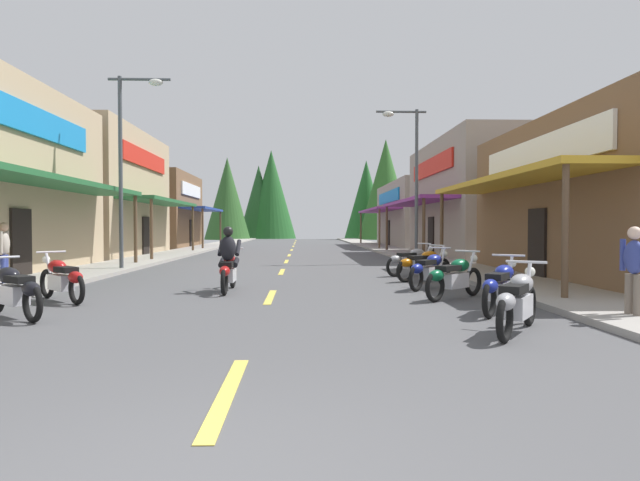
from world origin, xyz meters
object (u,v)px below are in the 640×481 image
(rider_cruising_lead, at_px, (229,265))
(pedestrian_browsing, at_px, (4,250))
(motorcycle_parked_right_1, at_px, (501,286))
(motorcycle_parked_right_4, at_px, (424,264))
(streetlamp_left, at_px, (129,146))
(motorcycle_parked_left_2, at_px, (62,278))
(motorcycle_parked_right_5, at_px, (412,260))
(motorcycle_parked_left_1, at_px, (14,290))
(streetlamp_right, at_px, (409,164))
(motorcycle_parked_right_3, at_px, (430,269))
(pedestrian_by_shop, at_px, (634,267))
(motorcycle_parked_right_0, at_px, (518,300))
(motorcycle_parked_right_2, at_px, (454,276))

(rider_cruising_lead, relative_size, pedestrian_browsing, 1.28)
(motorcycle_parked_right_1, bearing_deg, motorcycle_parked_right_4, 36.21)
(streetlamp_left, height_order, rider_cruising_lead, streetlamp_left)
(streetlamp_left, bearing_deg, motorcycle_parked_left_2, -82.38)
(motorcycle_parked_right_5, distance_m, motorcycle_parked_left_1, 11.34)
(motorcycle_parked_left_2, distance_m, rider_cruising_lead, 3.61)
(motorcycle_parked_right_1, relative_size, rider_cruising_lead, 0.84)
(streetlamp_right, relative_size, pedestrian_browsing, 3.94)
(motorcycle_parked_right_1, bearing_deg, pedestrian_browsing, 103.70)
(streetlamp_right, distance_m, motorcycle_parked_left_2, 15.50)
(streetlamp_left, xyz_separation_m, motorcycle_parked_right_3, (9.24, -5.64, -3.89))
(streetlamp_left, height_order, motorcycle_parked_right_5, streetlamp_left)
(motorcycle_parked_left_1, bearing_deg, motorcycle_parked_left_2, -45.99)
(streetlamp_left, relative_size, rider_cruising_lead, 3.18)
(motorcycle_parked_right_3, bearing_deg, streetlamp_left, 99.49)
(motorcycle_parked_right_5, relative_size, pedestrian_by_shop, 1.22)
(motorcycle_parked_right_5, bearing_deg, streetlamp_left, 137.62)
(motorcycle_parked_right_0, distance_m, motorcycle_parked_left_1, 8.18)
(motorcycle_parked_right_2, relative_size, motorcycle_parked_left_2, 1.04)
(streetlamp_left, distance_m, motorcycle_parked_right_0, 15.03)
(motorcycle_parked_right_3, height_order, motorcycle_parked_right_5, same)
(streetlamp_right, distance_m, motorcycle_parked_left_1, 17.01)
(motorcycle_parked_right_5, bearing_deg, motorcycle_parked_right_4, -120.29)
(motorcycle_parked_right_0, bearing_deg, pedestrian_by_shop, -33.33)
(motorcycle_parked_right_2, bearing_deg, motorcycle_parked_right_0, -134.15)
(motorcycle_parked_right_2, bearing_deg, streetlamp_right, 41.57)
(motorcycle_parked_left_2, bearing_deg, motorcycle_parked_right_0, -159.86)
(motorcycle_parked_right_4, height_order, motorcycle_parked_left_2, same)
(motorcycle_parked_right_4, bearing_deg, motorcycle_parked_right_3, -130.28)
(motorcycle_parked_left_2, relative_size, rider_cruising_lead, 0.75)
(streetlamp_right, bearing_deg, motorcycle_parked_left_2, -129.75)
(motorcycle_parked_right_0, bearing_deg, motorcycle_parked_right_4, 32.30)
(motorcycle_parked_right_2, distance_m, motorcycle_parked_left_1, 8.45)
(motorcycle_parked_left_2, distance_m, pedestrian_by_shop, 10.78)
(motorcycle_parked_right_1, distance_m, rider_cruising_lead, 6.30)
(rider_cruising_lead, xyz_separation_m, pedestrian_by_shop, (7.18, -4.30, 0.24))
(pedestrian_by_shop, bearing_deg, motorcycle_parked_right_1, -39.54)
(motorcycle_parked_right_3, bearing_deg, pedestrian_browsing, 127.19)
(motorcycle_parked_right_0, relative_size, pedestrian_browsing, 1.08)
(motorcycle_parked_right_0, xyz_separation_m, rider_cruising_lead, (-4.88, 5.21, 0.17))
(motorcycle_parked_right_2, relative_size, pedestrian_browsing, 0.99)
(pedestrian_by_shop, bearing_deg, streetlamp_left, -53.52)
(motorcycle_parked_right_2, distance_m, motorcycle_parked_left_2, 8.28)
(motorcycle_parked_right_1, height_order, motorcycle_parked_right_3, same)
(motorcycle_parked_right_4, xyz_separation_m, pedestrian_browsing, (-11.15, -1.25, 0.48))
(motorcycle_parked_right_1, height_order, motorcycle_parked_left_1, same)
(motorcycle_parked_right_2, distance_m, motorcycle_parked_right_3, 1.89)
(rider_cruising_lead, bearing_deg, streetlamp_left, 34.94)
(motorcycle_parked_right_0, bearing_deg, motorcycle_parked_left_2, 101.01)
(streetlamp_left, distance_m, motorcycle_parked_right_3, 11.50)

